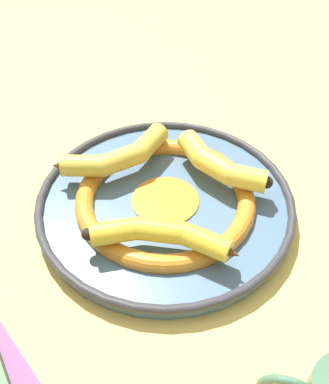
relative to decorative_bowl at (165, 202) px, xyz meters
name	(u,v)px	position (x,y,z in m)	size (l,w,h in m)	color
ground_plane	(149,202)	(-0.03, 0.00, -0.02)	(2.80, 2.80, 0.00)	#E5CC6B
decorative_bowl	(165,202)	(0.00, 0.00, 0.00)	(0.38, 0.38, 0.04)	slate
banana_a	(217,163)	(0.04, 0.08, 0.04)	(0.18, 0.07, 0.03)	yellow
banana_b	(163,235)	(0.05, -0.08, 0.04)	(0.19, 0.10, 0.03)	yellow
banana_c	(117,156)	(-0.10, 0.01, 0.04)	(0.12, 0.18, 0.03)	gold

